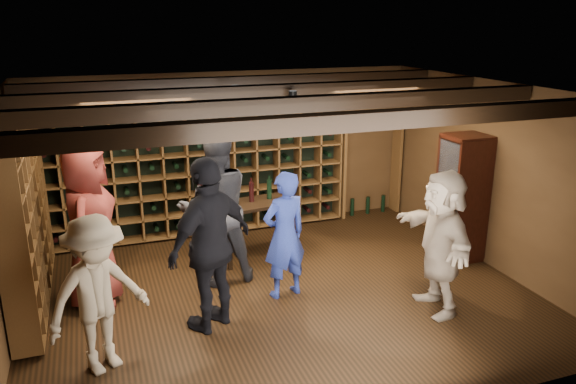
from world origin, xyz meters
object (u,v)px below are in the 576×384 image
object	(u,v)px
man_blue_shirt	(285,235)
man_grey_suit	(216,208)
guest_beige	(441,242)
tasting_table	(256,208)
guest_khaki	(98,295)
display_cabinet	(461,201)
guest_woman_black	(211,245)
guest_red_floral	(90,226)

from	to	relation	value
man_blue_shirt	man_grey_suit	distance (m)	0.97
guest_beige	tasting_table	world-z (taller)	guest_beige
man_grey_suit	man_blue_shirt	bearing A→B (deg)	130.53
man_blue_shirt	guest_beige	xyz separation A→B (m)	(1.56, -0.92, 0.06)
guest_khaki	tasting_table	size ratio (longest dim) A/B	1.36
man_blue_shirt	tasting_table	size ratio (longest dim) A/B	1.36
display_cabinet	guest_khaki	xyz separation A→B (m)	(-4.83, -1.07, -0.07)
man_grey_suit	tasting_table	bearing A→B (deg)	-146.03
display_cabinet	guest_khaki	distance (m)	4.94
guest_khaki	tasting_table	world-z (taller)	guest_khaki
guest_woman_black	man_grey_suit	bearing A→B (deg)	-137.80
display_cabinet	guest_woman_black	size ratio (longest dim) A/B	0.91
man_blue_shirt	guest_beige	size ratio (longest dim) A/B	0.93
display_cabinet	man_grey_suit	world-z (taller)	man_grey_suit
guest_red_floral	man_blue_shirt	bearing A→B (deg)	-88.54
man_blue_shirt	guest_red_floral	world-z (taller)	guest_red_floral
display_cabinet	guest_khaki	bearing A→B (deg)	-167.53
guest_khaki	tasting_table	xyz separation A→B (m)	(2.16, 2.06, -0.05)
man_blue_shirt	guest_red_floral	xyz separation A→B (m)	(-2.18, 0.58, 0.19)
display_cabinet	guest_red_floral	world-z (taller)	guest_red_floral
man_blue_shirt	guest_red_floral	size ratio (longest dim) A/B	0.80
tasting_table	guest_beige	bearing A→B (deg)	-61.65
man_blue_shirt	guest_khaki	size ratio (longest dim) A/B	1.00
man_grey_suit	guest_red_floral	size ratio (longest dim) A/B	1.01
guest_woman_black	man_blue_shirt	bearing A→B (deg)	170.83
guest_beige	guest_red_floral	bearing A→B (deg)	-104.08
man_blue_shirt	guest_woman_black	distance (m)	1.08
guest_woman_black	guest_khaki	distance (m)	1.26
guest_khaki	display_cabinet	bearing A→B (deg)	-14.42
guest_woman_black	guest_khaki	size ratio (longest dim) A/B	1.22
man_grey_suit	guest_red_floral	world-z (taller)	man_grey_suit
display_cabinet	man_blue_shirt	xyz separation A→B (m)	(-2.67, -0.23, -0.07)
display_cabinet	guest_woman_black	world-z (taller)	guest_woman_black
guest_beige	display_cabinet	bearing A→B (deg)	143.57
guest_red_floral	tasting_table	size ratio (longest dim) A/B	1.70
guest_beige	tasting_table	xyz separation A→B (m)	(-1.56, 2.14, -0.11)
guest_woman_black	guest_khaki	bearing A→B (deg)	-12.87
man_blue_shirt	guest_woman_black	world-z (taller)	guest_woman_black
display_cabinet	guest_red_floral	bearing A→B (deg)	175.86
man_grey_suit	guest_khaki	distance (m)	2.12
man_blue_shirt	tasting_table	xyz separation A→B (m)	(0.00, 1.22, -0.05)
man_blue_shirt	man_grey_suit	size ratio (longest dim) A/B	0.80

